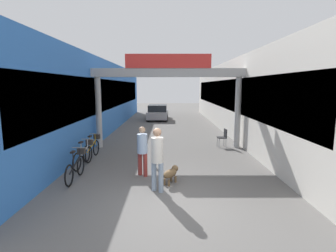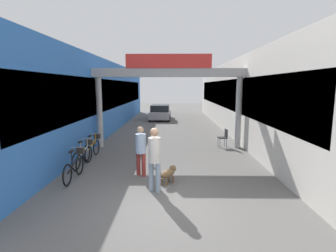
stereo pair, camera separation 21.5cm
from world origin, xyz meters
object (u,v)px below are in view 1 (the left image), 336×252
Objects in this scene: dog_on_leash at (171,173)px; bicycle_orange_third at (92,148)px; pedestrian_companion at (142,148)px; parked_car_silver at (158,112)px; cafe_chair_black_nearer at (223,136)px; bicycle_black_nearest at (76,166)px; bollard_post_metal at (153,154)px; bicycle_silver_second at (84,155)px; pedestrian_with_dog at (157,155)px.

bicycle_orange_third is (-3.23, 2.89, 0.12)m from dog_on_leash.
bicycle_orange_third is at bearing 136.19° from pedestrian_companion.
pedestrian_companion is 14.90m from parked_car_silver.
parked_car_silver is at bearing 108.68° from cafe_chair_black_nearer.
bollard_post_metal reaches higher than bicycle_black_nearest.
bicycle_silver_second reaches higher than cafe_chair_black_nearer.
cafe_chair_black_nearer is (3.56, 4.18, -0.41)m from pedestrian_companion.
bicycle_black_nearest is 1.69× the size of bollard_post_metal.
pedestrian_companion is at bearing 112.48° from pedestrian_with_dog.
cafe_chair_black_nearer is 11.32m from parked_car_silver.
pedestrian_companion is at bearing -130.41° from cafe_chair_black_nearer.
pedestrian_with_dog is at bearing -20.36° from bicycle_black_nearest.
cafe_chair_black_nearer is (5.84, 3.11, 0.10)m from bicycle_silver_second.
pedestrian_with_dog is 2.58× the size of dog_on_leash.
pedestrian_companion is 0.98× the size of bicycle_silver_second.
bollard_post_metal is at bearing 95.89° from pedestrian_with_dog.
cafe_chair_black_nearer reaches higher than dog_on_leash.
bicycle_silver_second is at bearing -99.08° from parked_car_silver.
cafe_chair_black_nearer is (3.24, 3.24, 0.03)m from bollard_post_metal.
parked_car_silver reaches higher than bicycle_orange_third.
bicycle_silver_second is at bearing 139.81° from pedestrian_with_dog.
bicycle_silver_second is (-2.28, 1.07, -0.51)m from pedestrian_companion.
cafe_chair_black_nearer is at bearing 28.07° from bicycle_silver_second.
bollard_post_metal is at bearing -88.43° from parked_car_silver.
pedestrian_companion reaches higher than cafe_chair_black_nearer.
pedestrian_companion is 0.98× the size of bicycle_orange_third.
bicycle_silver_second is (-3.22, 1.76, 0.12)m from dog_on_leash.
pedestrian_with_dog is 0.45× the size of parked_car_silver.
cafe_chair_black_nearer is (2.62, 4.87, 0.22)m from dog_on_leash.
bicycle_orange_third is (-0.02, 1.14, 0.00)m from bicycle_silver_second.
parked_car_silver is (-1.01, 15.59, 0.32)m from dog_on_leash.
bicycle_black_nearest is at bearing -82.13° from bicycle_silver_second.
bicycle_black_nearest reaches higher than dog_on_leash.
bollard_post_metal is at bearing -2.80° from bicycle_silver_second.
bicycle_silver_second is 1.68× the size of bollard_post_metal.
bicycle_black_nearest is 0.42× the size of parked_car_silver.
bicycle_black_nearest is at bearing -151.84° from bollard_post_metal.
dog_on_leash is 15.62m from parked_car_silver.
bicycle_black_nearest is at bearing -170.60° from pedestrian_companion.
bicycle_black_nearest is at bearing -97.53° from parked_car_silver.
bicycle_black_nearest is at bearing 173.45° from dog_on_leash.
bicycle_silver_second is (-2.83, 2.39, -0.62)m from pedestrian_with_dog.
bicycle_orange_third is 2.90m from bollard_post_metal.
pedestrian_with_dog is at bearing -40.19° from bicycle_silver_second.
pedestrian_companion is at bearing -25.05° from bicycle_silver_second.
dog_on_leash is 4.34m from bicycle_orange_third.
bollard_post_metal reaches higher than cafe_chair_black_nearer.
bollard_post_metal is (2.40, 1.28, 0.07)m from bicycle_black_nearest.
dog_on_leash is 0.42× the size of bicycle_silver_second.
cafe_chair_black_nearer is 0.22× the size of parked_car_silver.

